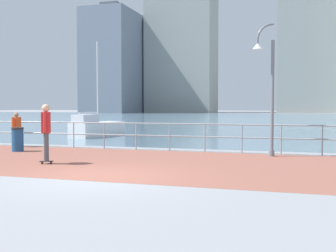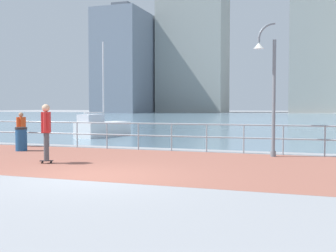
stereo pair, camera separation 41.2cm
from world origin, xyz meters
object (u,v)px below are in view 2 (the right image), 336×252
at_px(lamppost, 269,83).
at_px(bystander, 21,127).
at_px(skateboarder, 46,128).
at_px(sailboat_yellow, 102,128).
at_px(trash_bin, 21,139).

relative_size(lamppost, bystander, 3.12).
xyz_separation_m(lamppost, skateboarder, (-6.27, -3.89, -1.46)).
relative_size(lamppost, sailboat_yellow, 0.85).
height_order(trash_bin, sailboat_yellow, sailboat_yellow).
height_order(bystander, sailboat_yellow, sailboat_yellow).
height_order(lamppost, trash_bin, lamppost).
relative_size(lamppost, skateboarder, 2.55).
bearing_deg(skateboarder, lamppost, 31.81).
bearing_deg(bystander, lamppost, -1.73).
distance_m(lamppost, bystander, 10.63).
distance_m(trash_bin, sailboat_yellow, 7.87).
bearing_deg(sailboat_yellow, trash_bin, -85.72).
xyz_separation_m(skateboarder, bystander, (-4.22, 4.20, -0.24)).
relative_size(bystander, sailboat_yellow, 0.27).
bearing_deg(trash_bin, skateboarder, -41.55).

